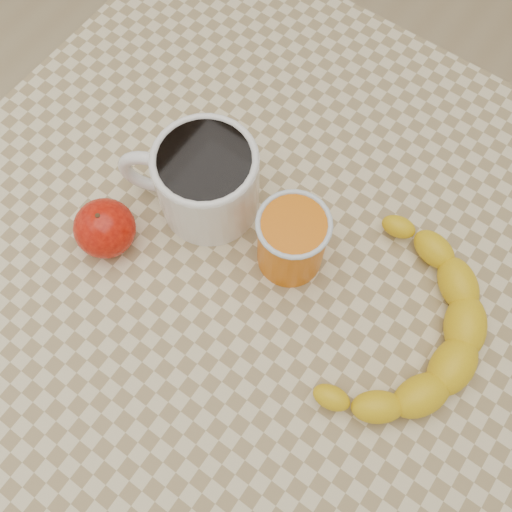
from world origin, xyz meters
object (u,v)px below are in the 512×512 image
Objects in this scene: table at (256,288)px; coffee_mug at (204,179)px; apple at (105,228)px; banana at (404,327)px; orange_juice_glass at (292,241)px.

table is 4.61× the size of coffee_mug.
banana is (0.33, 0.10, -0.01)m from apple.
banana is at bearing -1.60° from coffee_mug.
coffee_mug reaches higher than apple.
apple is at bearing -120.15° from coffee_mug.
table is at bearing -134.96° from orange_juice_glass.
orange_juice_glass reaches higher than banana.
banana reaches higher than table.
banana is at bearing -1.62° from orange_juice_glass.
apple is 0.26× the size of banana.
orange_juice_glass reaches higher than table.
orange_juice_glass is 0.21m from apple.
apple is (-0.18, -0.10, -0.02)m from orange_juice_glass.
orange_juice_glass is 0.32× the size of banana.
coffee_mug is 0.27m from banana.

